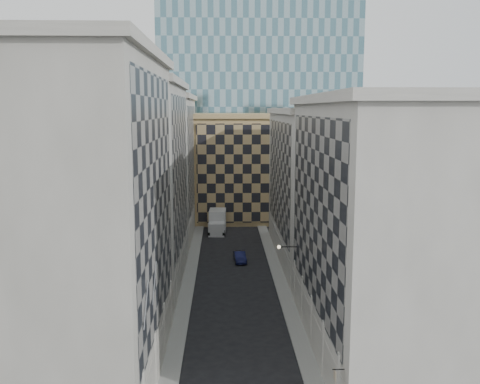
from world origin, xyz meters
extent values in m
cube|color=gray|center=(-5.25, 30.00, 0.07)|extent=(1.50, 100.00, 0.15)
cube|color=gray|center=(5.25, 30.00, 0.07)|extent=(1.50, 100.00, 0.15)
cube|color=#9A978B|center=(-11.00, 11.00, 11.50)|extent=(10.00, 22.00, 23.00)
cube|color=gray|center=(-6.12, 11.00, 13.00)|extent=(0.25, 19.36, 18.00)
cube|color=#9A978B|center=(-6.20, 11.00, 1.60)|extent=(0.45, 21.12, 3.20)
cube|color=#9A978B|center=(-11.00, 11.00, 23.35)|extent=(10.80, 22.80, 0.70)
cylinder|color=#9A978B|center=(-6.35, 8.25, 2.20)|extent=(0.90, 0.90, 4.40)
cylinder|color=#9A978B|center=(-6.35, 13.75, 2.20)|extent=(0.90, 0.90, 4.40)
cylinder|color=#9A978B|center=(-6.35, 19.25, 2.20)|extent=(0.90, 0.90, 4.40)
cube|color=gray|center=(-11.00, 33.00, 11.00)|extent=(10.00, 22.00, 22.00)
cube|color=gray|center=(-6.12, 33.00, 12.50)|extent=(0.25, 19.36, 17.00)
cube|color=gray|center=(-6.20, 33.00, 1.60)|extent=(0.45, 21.12, 3.20)
cube|color=gray|center=(-11.00, 33.00, 22.35)|extent=(10.80, 22.80, 0.70)
cylinder|color=gray|center=(-6.35, 24.75, 2.20)|extent=(0.90, 0.90, 4.40)
cylinder|color=gray|center=(-6.35, 30.25, 2.20)|extent=(0.90, 0.90, 4.40)
cylinder|color=gray|center=(-6.35, 35.75, 2.20)|extent=(0.90, 0.90, 4.40)
cylinder|color=gray|center=(-6.35, 41.25, 2.20)|extent=(0.90, 0.90, 4.40)
cube|color=#9A978B|center=(-11.00, 55.00, 10.50)|extent=(10.00, 22.00, 21.00)
cube|color=gray|center=(-6.12, 55.00, 12.00)|extent=(0.25, 19.36, 16.00)
cube|color=#9A978B|center=(-6.20, 55.00, 1.60)|extent=(0.45, 21.12, 3.20)
cube|color=#9A978B|center=(-11.00, 55.00, 21.35)|extent=(10.80, 22.80, 0.70)
cylinder|color=#9A978B|center=(-6.35, 46.75, 2.20)|extent=(0.90, 0.90, 4.40)
cylinder|color=#9A978B|center=(-6.35, 52.25, 2.20)|extent=(0.90, 0.90, 4.40)
cylinder|color=#9A978B|center=(-6.35, 57.75, 2.20)|extent=(0.90, 0.90, 4.40)
cylinder|color=#9A978B|center=(-6.35, 63.25, 2.20)|extent=(0.90, 0.90, 4.40)
cube|color=#ADA99E|center=(11.00, 15.00, 10.00)|extent=(10.00, 26.00, 20.00)
cube|color=gray|center=(6.12, 15.00, 11.50)|extent=(0.25, 22.88, 15.00)
cube|color=#ADA99E|center=(6.20, 15.00, 1.60)|extent=(0.45, 24.96, 3.20)
cube|color=#ADA99E|center=(11.00, 15.00, 20.35)|extent=(10.80, 26.80, 0.70)
cylinder|color=#ADA99E|center=(6.35, 9.80, 2.20)|extent=(0.90, 0.90, 4.40)
cylinder|color=#ADA99E|center=(6.35, 15.00, 2.20)|extent=(0.90, 0.90, 4.40)
cylinder|color=#ADA99E|center=(6.35, 20.20, 2.20)|extent=(0.90, 0.90, 4.40)
cylinder|color=#ADA99E|center=(6.35, 25.40, 2.20)|extent=(0.90, 0.90, 4.40)
cube|color=#ADA99E|center=(11.00, 42.00, 9.50)|extent=(10.00, 28.00, 19.00)
cube|color=gray|center=(6.12, 42.00, 11.00)|extent=(0.25, 24.64, 14.00)
cube|color=#ADA99E|center=(6.20, 42.00, 1.60)|extent=(0.45, 26.88, 3.20)
cube|color=#ADA99E|center=(11.00, 42.00, 19.35)|extent=(10.80, 28.80, 0.70)
cube|color=tan|center=(2.00, 68.00, 9.00)|extent=(16.00, 14.00, 18.00)
cube|color=tan|center=(2.00, 60.90, 9.00)|extent=(15.20, 0.25, 16.50)
cube|color=tan|center=(2.00, 68.00, 18.40)|extent=(16.80, 14.80, 0.80)
cube|color=#292420|center=(0.00, 82.00, 14.00)|extent=(6.00, 6.00, 28.00)
cube|color=#292420|center=(0.00, 82.00, 28.70)|extent=(7.00, 7.00, 1.40)
cone|color=#292420|center=(0.00, 82.00, 39.40)|extent=(7.20, 7.20, 20.00)
cylinder|color=gray|center=(-5.90, 4.00, 8.00)|extent=(0.10, 2.33, 2.33)
cylinder|color=gray|center=(-5.90, 8.00, 8.00)|extent=(0.10, 2.33, 2.33)
cylinder|color=black|center=(5.10, 24.00, 6.20)|extent=(1.80, 0.08, 0.08)
sphere|color=#FFE5B2|center=(4.20, 24.00, 6.20)|extent=(0.36, 0.36, 0.36)
cube|color=silver|center=(-2.28, 54.97, 1.03)|extent=(2.61, 2.83, 2.05)
cube|color=silver|center=(-2.16, 57.93, 1.77)|extent=(2.78, 4.20, 3.53)
cylinder|color=black|center=(-3.46, 54.10, 0.51)|extent=(0.38, 1.04, 1.03)
cylinder|color=black|center=(-1.18, 54.01, 0.51)|extent=(0.38, 1.04, 1.03)
cylinder|color=black|center=(-3.25, 59.34, 0.51)|extent=(0.38, 1.04, 1.03)
cylinder|color=black|center=(-0.97, 59.25, 0.51)|extent=(0.38, 1.04, 1.03)
imported|color=#0F133A|center=(0.88, 40.19, 0.66)|extent=(1.68, 4.10, 1.32)
cylinder|color=black|center=(5.60, 3.00, 4.16)|extent=(0.72, 0.08, 0.06)
cube|color=#BDA98B|center=(5.40, 3.00, 3.80)|extent=(0.07, 0.63, 0.63)
camera|label=1|loc=(-1.25, -26.72, 19.56)|focal=40.00mm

